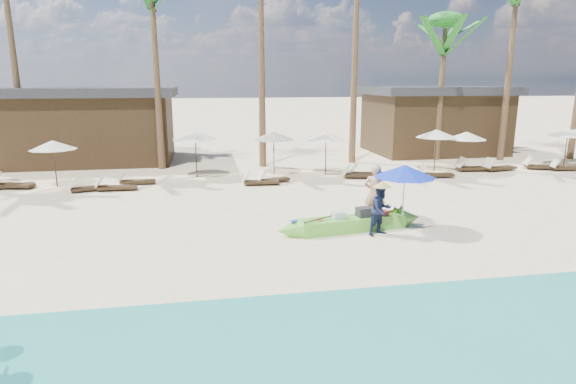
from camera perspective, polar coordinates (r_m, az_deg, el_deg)
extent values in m
plane|color=beige|center=(13.29, -4.54, -7.68)|extent=(240.00, 240.00, 0.00)
cube|color=tan|center=(8.83, -1.10, -19.13)|extent=(240.00, 4.50, 0.01)
cube|color=#5CBB39|center=(15.60, 7.57, -3.77)|extent=(3.59, 1.23, 0.42)
cube|color=white|center=(15.59, 7.57, -3.70)|extent=(3.08, 0.95, 0.19)
cube|color=#262628|center=(15.70, 9.07, -2.52)|extent=(0.55, 0.46, 0.39)
cube|color=silver|center=(15.38, 6.02, -2.91)|extent=(0.43, 0.39, 0.31)
cube|color=red|center=(15.96, 11.10, -2.62)|extent=(0.37, 0.32, 0.24)
cylinder|color=red|center=(15.16, 3.71, -3.52)|extent=(0.24, 0.24, 0.10)
cylinder|color=#262628|center=(14.96, 2.88, -3.76)|extent=(0.22, 0.22, 0.09)
sphere|color=tan|center=(14.88, 1.60, -3.61)|extent=(0.20, 0.20, 0.20)
cylinder|color=yellow|center=(16.36, 12.55, -2.38)|extent=(0.16, 0.16, 0.20)
cylinder|color=yellow|center=(16.47, 13.22, -2.31)|extent=(0.16, 0.16, 0.20)
imported|color=tan|center=(16.38, 10.24, -0.18)|extent=(0.85, 0.71, 2.00)
imported|color=#141C39|center=(15.13, 10.97, -2.12)|extent=(0.95, 0.86, 1.59)
cylinder|color=#99999E|center=(15.89, 13.52, -0.69)|extent=(0.04, 0.04, 2.04)
cone|color=#142EBB|center=(15.71, 13.69, 2.42)|extent=(1.95, 1.95, 0.40)
cube|color=#372616|center=(24.60, -29.84, 0.70)|extent=(1.88, 0.97, 0.13)
cube|color=#372616|center=(24.66, -29.69, 0.70)|extent=(1.64, 0.88, 0.11)
cylinder|color=#372616|center=(24.02, -25.90, 2.96)|extent=(0.05, 0.05, 2.04)
cone|color=beige|center=(23.91, -26.11, 5.03)|extent=(2.04, 2.04, 0.41)
cube|color=#372616|center=(22.58, -22.44, 0.42)|extent=(1.61, 0.91, 0.11)
cube|color=beige|center=(22.49, -24.21, 0.92)|extent=(0.47, 0.57, 0.45)
cube|color=#372616|center=(22.28, -19.55, 0.53)|extent=(1.63, 0.53, 0.12)
cube|color=beige|center=(22.36, -21.43, 1.17)|extent=(0.37, 0.53, 0.48)
cylinder|color=#372616|center=(24.22, -10.84, 4.37)|extent=(0.06, 0.06, 2.25)
cone|color=beige|center=(24.10, -10.94, 6.64)|extent=(2.25, 2.25, 0.45)
cube|color=#372616|center=(23.31, -17.38, 1.20)|extent=(1.58, 0.57, 0.11)
cube|color=beige|center=(23.38, -19.08, 1.80)|extent=(0.37, 0.52, 0.45)
cylinder|color=#372616|center=(24.55, -1.68, 4.57)|extent=(0.05, 0.05, 2.12)
cone|color=beige|center=(24.44, -1.70, 6.69)|extent=(2.12, 2.12, 0.42)
cube|color=#372616|center=(22.64, -1.75, 1.46)|extent=(1.62, 0.95, 0.11)
cube|color=beige|center=(22.30, -3.31, 1.97)|extent=(0.48, 0.58, 0.45)
cube|color=#372616|center=(22.15, -3.17, 1.20)|extent=(1.64, 0.63, 0.11)
cube|color=beige|center=(22.06, -5.01, 1.87)|extent=(0.39, 0.54, 0.47)
cylinder|color=#372616|center=(24.55, 4.50, 4.54)|extent=(0.05, 0.05, 2.12)
cone|color=beige|center=(24.43, 4.54, 6.65)|extent=(2.12, 2.12, 0.42)
cube|color=#372616|center=(23.91, 8.76, 1.97)|extent=(1.77, 0.91, 0.12)
cube|color=beige|center=(23.78, 6.99, 2.70)|extent=(0.49, 0.62, 0.49)
cube|color=#372616|center=(24.37, 9.51, 2.15)|extent=(1.74, 0.92, 0.12)
cube|color=beige|center=(24.25, 7.81, 2.86)|extent=(0.49, 0.61, 0.49)
cylinder|color=#372616|center=(26.59, 17.06, 4.68)|extent=(0.05, 0.05, 2.14)
cone|color=beige|center=(26.48, 17.19, 6.64)|extent=(2.14, 2.14, 0.43)
cube|color=#372616|center=(24.91, 17.16, 1.98)|extent=(1.75, 0.80, 0.12)
cube|color=beige|center=(24.63, 15.57, 2.67)|extent=(0.46, 0.60, 0.49)
cylinder|color=#372616|center=(26.99, 20.26, 4.45)|extent=(0.05, 0.05, 2.03)
cone|color=beige|center=(26.88, 20.40, 6.29)|extent=(2.03, 2.03, 0.41)
cube|color=#372616|center=(27.34, 21.29, 2.66)|extent=(1.93, 0.77, 0.13)
cube|color=beige|center=(26.93, 19.77, 3.35)|extent=(0.47, 0.64, 0.55)
cube|color=#372616|center=(27.96, 23.80, 2.63)|extent=(1.88, 0.91, 0.13)
cube|color=beige|center=(27.36, 22.68, 3.20)|extent=(0.51, 0.65, 0.53)
cylinder|color=#372616|center=(30.90, 30.07, 4.51)|extent=(0.05, 0.05, 2.05)
cone|color=beige|center=(30.80, 30.26, 6.13)|extent=(2.05, 2.05, 0.41)
cube|color=#372616|center=(29.40, 28.09, 2.68)|extent=(1.97, 1.18, 0.13)
cube|color=beige|center=(29.08, 26.62, 3.40)|extent=(0.59, 0.71, 0.55)
cube|color=#372616|center=(29.61, 30.15, 2.45)|extent=(1.60, 0.72, 0.11)
cube|color=beige|center=(29.22, 29.08, 3.00)|extent=(0.42, 0.54, 0.45)
cone|color=brown|center=(28.99, -29.68, 12.91)|extent=(0.40, 0.40, 10.89)
cone|color=brown|center=(26.74, -15.32, 13.38)|extent=(0.40, 0.40, 10.08)
cone|color=brown|center=(26.61, -3.14, 15.08)|extent=(0.40, 0.40, 11.26)
cone|color=brown|center=(28.17, 7.98, 16.81)|extent=(0.40, 0.40, 13.16)
cone|color=brown|center=(30.33, 17.66, 11.25)|extent=(0.40, 0.40, 8.07)
ellipsoid|color=#1B6C1B|center=(30.51, 18.22, 18.84)|extent=(2.08, 2.08, 0.88)
cone|color=brown|center=(31.52, 24.73, 13.07)|extent=(0.40, 0.40, 10.64)
cube|color=#372616|center=(30.78, -23.15, 6.84)|extent=(10.00, 6.00, 3.80)
cube|color=#2D2D33|center=(30.65, -23.51, 10.83)|extent=(10.80, 6.60, 0.50)
cube|color=#372616|center=(33.62, 16.83, 7.78)|extent=(8.00, 6.00, 3.80)
cube|color=#2D2D33|center=(33.51, 17.07, 11.44)|extent=(8.80, 6.60, 0.50)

